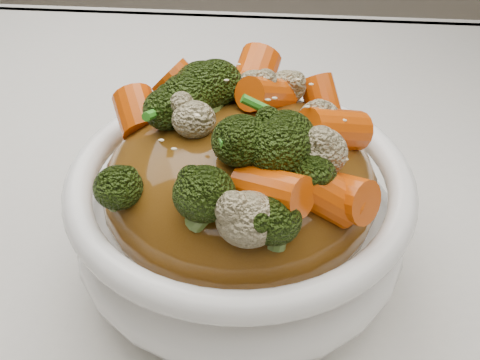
# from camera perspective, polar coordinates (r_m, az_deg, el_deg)

# --- Properties ---
(tablecloth) EXTENTS (1.20, 0.80, 0.04)m
(tablecloth) POSITION_cam_1_polar(r_m,az_deg,el_deg) (0.49, -0.53, -4.69)
(tablecloth) COLOR silver
(tablecloth) RESTS_ON dining_table
(bowl) EXTENTS (0.26, 0.26, 0.09)m
(bowl) POSITION_cam_1_polar(r_m,az_deg,el_deg) (0.40, -0.00, -3.85)
(bowl) COLOR white
(bowl) RESTS_ON tablecloth
(sauce_base) EXTENTS (0.21, 0.21, 0.10)m
(sauce_base) POSITION_cam_1_polar(r_m,az_deg,el_deg) (0.38, -0.00, -0.37)
(sauce_base) COLOR brown
(sauce_base) RESTS_ON bowl
(carrots) EXTENTS (0.21, 0.21, 0.05)m
(carrots) POSITION_cam_1_polar(r_m,az_deg,el_deg) (0.34, -0.00, 8.28)
(carrots) COLOR #D64D06
(carrots) RESTS_ON sauce_base
(broccoli) EXTENTS (0.21, 0.21, 0.05)m
(broccoli) POSITION_cam_1_polar(r_m,az_deg,el_deg) (0.34, -0.00, 8.12)
(broccoli) COLOR black
(broccoli) RESTS_ON sauce_base
(cauliflower) EXTENTS (0.21, 0.21, 0.04)m
(cauliflower) POSITION_cam_1_polar(r_m,az_deg,el_deg) (0.34, -0.00, 7.82)
(cauliflower) COLOR tan
(cauliflower) RESTS_ON sauce_base
(scallions) EXTENTS (0.16, 0.16, 0.02)m
(scallions) POSITION_cam_1_polar(r_m,az_deg,el_deg) (0.34, -0.00, 8.43)
(scallions) COLOR green
(scallions) RESTS_ON sauce_base
(sesame_seeds) EXTENTS (0.19, 0.19, 0.01)m
(sesame_seeds) POSITION_cam_1_polar(r_m,az_deg,el_deg) (0.34, -0.00, 8.43)
(sesame_seeds) COLOR beige
(sesame_seeds) RESTS_ON sauce_base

